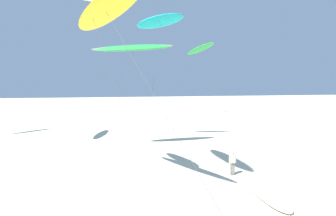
{
  "coord_description": "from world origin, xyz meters",
  "views": [
    {
      "loc": [
        -1.11,
        5.91,
        6.01
      ],
      "look_at": [
        3.46,
        23.39,
        4.5
      ],
      "focal_mm": 28.65,
      "sensor_mm": 36.0,
      "label": 1
    }
  ],
  "objects_px": {
    "person_mid_field": "(233,162)",
    "flying_kite_2": "(160,21)",
    "flying_kite_3": "(200,49)",
    "grounded_kite_0": "(267,193)",
    "flying_kite_9": "(134,48)",
    "flying_kite_0": "(105,9)"
  },
  "relations": [
    {
      "from": "person_mid_field",
      "to": "flying_kite_2",
      "type": "bearing_deg",
      "value": 101.72
    },
    {
      "from": "flying_kite_2",
      "to": "flying_kite_3",
      "type": "xyz_separation_m",
      "value": [
        13.82,
        24.3,
        0.86
      ]
    },
    {
      "from": "person_mid_field",
      "to": "grounded_kite_0",
      "type": "bearing_deg",
      "value": -85.59
    },
    {
      "from": "flying_kite_2",
      "to": "grounded_kite_0",
      "type": "bearing_deg",
      "value": -79.96
    },
    {
      "from": "flying_kite_3",
      "to": "flying_kite_9",
      "type": "height_order",
      "value": "flying_kite_3"
    },
    {
      "from": "flying_kite_2",
      "to": "grounded_kite_0",
      "type": "distance_m",
      "value": 19.43
    },
    {
      "from": "flying_kite_2",
      "to": "flying_kite_9",
      "type": "bearing_deg",
      "value": -139.79
    },
    {
      "from": "flying_kite_0",
      "to": "flying_kite_9",
      "type": "xyz_separation_m",
      "value": [
        2.78,
        10.47,
        -0.39
      ]
    },
    {
      "from": "flying_kite_2",
      "to": "flying_kite_3",
      "type": "distance_m",
      "value": 27.97
    },
    {
      "from": "flying_kite_2",
      "to": "grounded_kite_0",
      "type": "relative_size",
      "value": 2.7
    },
    {
      "from": "flying_kite_3",
      "to": "person_mid_field",
      "type": "distance_m",
      "value": 39.41
    },
    {
      "from": "flying_kite_3",
      "to": "person_mid_field",
      "type": "xyz_separation_m",
      "value": [
        -11.48,
        -35.56,
        -12.51
      ]
    },
    {
      "from": "flying_kite_2",
      "to": "person_mid_field",
      "type": "distance_m",
      "value": 16.37
    },
    {
      "from": "flying_kite_0",
      "to": "flying_kite_2",
      "type": "height_order",
      "value": "flying_kite_2"
    },
    {
      "from": "flying_kite_0",
      "to": "flying_kite_3",
      "type": "xyz_separation_m",
      "value": [
        19.67,
        37.36,
        3.6
      ]
    },
    {
      "from": "flying_kite_9",
      "to": "grounded_kite_0",
      "type": "bearing_deg",
      "value": -64.9
    },
    {
      "from": "flying_kite_0",
      "to": "grounded_kite_0",
      "type": "distance_m",
      "value": 12.96
    },
    {
      "from": "grounded_kite_0",
      "to": "flying_kite_9",
      "type": "bearing_deg",
      "value": 115.1
    },
    {
      "from": "flying_kite_0",
      "to": "flying_kite_2",
      "type": "relative_size",
      "value": 0.95
    },
    {
      "from": "flying_kite_2",
      "to": "flying_kite_3",
      "type": "bearing_deg",
      "value": 60.37
    },
    {
      "from": "grounded_kite_0",
      "to": "person_mid_field",
      "type": "distance_m",
      "value": 3.54
    },
    {
      "from": "flying_kite_2",
      "to": "flying_kite_9",
      "type": "relative_size",
      "value": 1.34
    }
  ]
}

